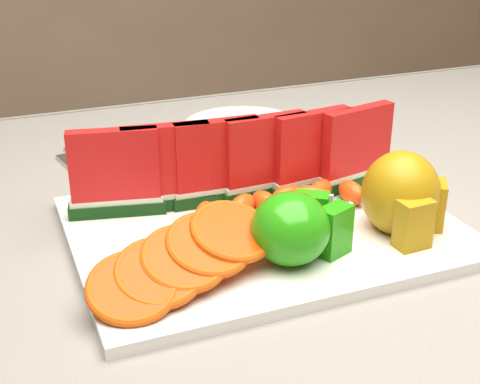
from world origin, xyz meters
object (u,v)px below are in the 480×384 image
apple_cluster (296,228)px  side_plate (243,127)px  platter (263,229)px  fork (83,174)px  pear_cluster (403,196)px

apple_cluster → side_plate: bearing=75.2°
platter → side_plate: 0.34m
side_plate → fork: side_plate is taller
side_plate → pear_cluster: bearing=-86.5°
apple_cluster → pear_cluster: (0.13, 0.01, 0.01)m
apple_cluster → fork: bearing=116.4°
platter → fork: 0.28m
platter → side_plate: bearing=71.9°
fork → apple_cluster: bearing=-63.6°
pear_cluster → apple_cluster: bearing=-174.2°
apple_cluster → pear_cluster: pear_cluster is taller
pear_cluster → side_plate: pear_cluster is taller
apple_cluster → side_plate: size_ratio=0.45×
platter → pear_cluster: 0.15m
platter → pear_cluster: bearing=-26.3°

